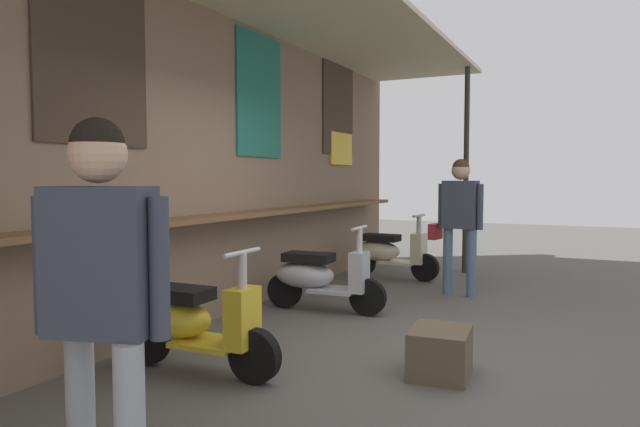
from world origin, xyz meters
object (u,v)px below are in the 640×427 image
at_px(shopper_with_handbag, 459,212).
at_px(scooter_yellow, 189,322).
at_px(scooter_cream, 388,252).
at_px(scooter_silver, 318,277).
at_px(merchandise_crate, 440,352).
at_px(shopper_browsing, 101,281).

bearing_deg(shopper_with_handbag, scooter_yellow, -9.49).
relative_size(scooter_yellow, scooter_cream, 1.00).
xyz_separation_m(scooter_silver, merchandise_crate, (-1.47, -1.75, -0.21)).
bearing_deg(scooter_cream, scooter_silver, -85.99).
bearing_deg(shopper_with_handbag, shopper_browsing, 5.90).
height_order(scooter_yellow, scooter_silver, same).
distance_m(shopper_with_handbag, merchandise_crate, 3.21).
bearing_deg(scooter_silver, shopper_with_handbag, 48.68).
height_order(scooter_cream, merchandise_crate, scooter_cream).
height_order(scooter_yellow, shopper_browsing, shopper_browsing).
distance_m(scooter_silver, merchandise_crate, 2.29).
distance_m(shopper_browsing, merchandise_crate, 2.79).
bearing_deg(merchandise_crate, shopper_with_handbag, 9.99).
bearing_deg(scooter_yellow, scooter_silver, 88.67).
distance_m(scooter_cream, shopper_browsing, 6.46).
xyz_separation_m(scooter_silver, shopper_browsing, (-3.99, -0.99, 0.69)).
relative_size(scooter_silver, merchandise_crate, 2.65).
height_order(shopper_with_handbag, merchandise_crate, shopper_with_handbag).
distance_m(scooter_yellow, merchandise_crate, 1.92).
bearing_deg(merchandise_crate, scooter_silver, 50.04).
xyz_separation_m(scooter_yellow, scooter_silver, (2.24, -0.00, 0.00)).
bearing_deg(merchandise_crate, scooter_yellow, 113.76).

